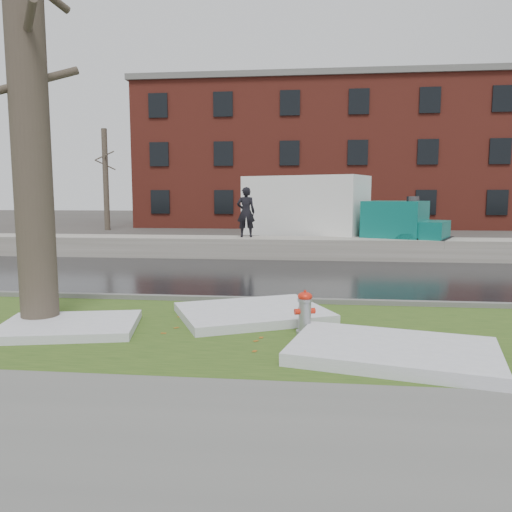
# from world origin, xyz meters

# --- Properties ---
(ground) EXTENTS (120.00, 120.00, 0.00)m
(ground) POSITION_xyz_m (0.00, 0.00, 0.00)
(ground) COLOR #47423D
(ground) RESTS_ON ground
(verge) EXTENTS (60.00, 4.50, 0.04)m
(verge) POSITION_xyz_m (0.00, -1.25, 0.02)
(verge) COLOR #2A4617
(verge) RESTS_ON ground
(sidewalk) EXTENTS (60.00, 3.00, 0.05)m
(sidewalk) POSITION_xyz_m (0.00, -5.00, 0.03)
(sidewalk) COLOR slate
(sidewalk) RESTS_ON ground
(road) EXTENTS (60.00, 7.00, 0.03)m
(road) POSITION_xyz_m (0.00, 4.50, 0.01)
(road) COLOR black
(road) RESTS_ON ground
(parking_lot) EXTENTS (60.00, 9.00, 0.03)m
(parking_lot) POSITION_xyz_m (0.00, 13.00, 0.01)
(parking_lot) COLOR slate
(parking_lot) RESTS_ON ground
(curb) EXTENTS (60.00, 0.15, 0.14)m
(curb) POSITION_xyz_m (0.00, 1.00, 0.07)
(curb) COLOR slate
(curb) RESTS_ON ground
(snowbank) EXTENTS (60.00, 1.60, 0.75)m
(snowbank) POSITION_xyz_m (0.00, 8.70, 0.38)
(snowbank) COLOR #AAA39B
(snowbank) RESTS_ON ground
(brick_building) EXTENTS (26.00, 12.00, 10.00)m
(brick_building) POSITION_xyz_m (2.00, 30.00, 5.00)
(brick_building) COLOR maroon
(brick_building) RESTS_ON ground
(bg_tree_left) EXTENTS (1.40, 1.62, 6.50)m
(bg_tree_left) POSITION_xyz_m (-12.00, 22.00, 3.33)
(bg_tree_left) COLOR brown
(bg_tree_left) RESTS_ON ground
(bg_tree_center) EXTENTS (1.40, 1.62, 6.50)m
(bg_tree_center) POSITION_xyz_m (-6.00, 26.00, 3.33)
(bg_tree_center) COLOR brown
(bg_tree_center) RESTS_ON ground
(fire_hydrant) EXTENTS (0.36, 0.34, 0.73)m
(fire_hydrant) POSITION_xyz_m (1.19, -1.32, 0.43)
(fire_hydrant) COLOR #929599
(fire_hydrant) RESTS_ON verge
(tree) EXTENTS (1.47, 1.65, 8.03)m
(tree) POSITION_xyz_m (-3.49, -1.18, 4.09)
(tree) COLOR brown
(tree) RESTS_ON verge
(box_truck) EXTENTS (8.98, 5.00, 3.05)m
(box_truck) POSITION_xyz_m (1.91, 10.65, 1.61)
(box_truck) COLOR black
(box_truck) RESTS_ON ground
(worker) EXTENTS (0.72, 0.52, 1.83)m
(worker) POSITION_xyz_m (-1.11, 8.81, 1.67)
(worker) COLOR black
(worker) RESTS_ON snowbank
(snow_patch_near) EXTENTS (3.20, 2.91, 0.16)m
(snow_patch_near) POSITION_xyz_m (0.20, -0.31, 0.12)
(snow_patch_near) COLOR silver
(snow_patch_near) RESTS_ON verge
(snow_patch_far) EXTENTS (2.49, 2.03, 0.14)m
(snow_patch_far) POSITION_xyz_m (-2.76, -1.56, 0.11)
(snow_patch_far) COLOR silver
(snow_patch_far) RESTS_ON verge
(snow_patch_side) EXTENTS (3.14, 2.40, 0.18)m
(snow_patch_side) POSITION_xyz_m (2.44, -2.40, 0.13)
(snow_patch_side) COLOR silver
(snow_patch_side) RESTS_ON verge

